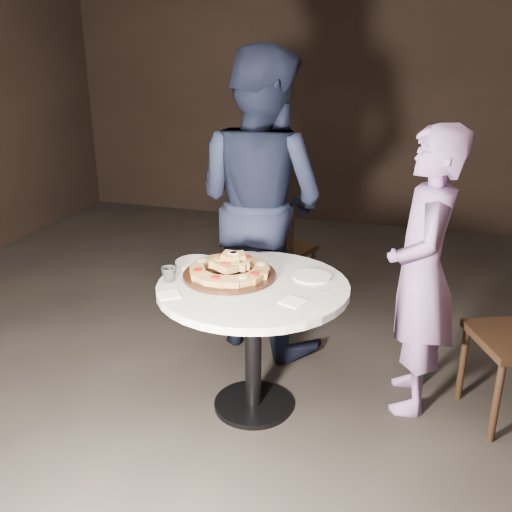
% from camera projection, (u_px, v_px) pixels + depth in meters
% --- Properties ---
extents(floor, '(7.00, 7.00, 0.00)m').
position_uv_depth(floor, '(239.00, 394.00, 3.20)').
color(floor, black).
rests_on(floor, ground).
extents(table, '(1.13, 1.13, 0.72)m').
position_uv_depth(table, '(253.00, 308.00, 2.89)').
color(table, black).
rests_on(table, ground).
extents(serving_board, '(0.53, 0.53, 0.02)m').
position_uv_depth(serving_board, '(229.00, 275.00, 2.93)').
color(serving_board, black).
rests_on(serving_board, table).
extents(focaccia_pile, '(0.43, 0.42, 0.11)m').
position_uv_depth(focaccia_pile, '(230.00, 267.00, 2.92)').
color(focaccia_pile, '#A3783F').
rests_on(focaccia_pile, serving_board).
extents(plate_left, '(0.28, 0.28, 0.01)m').
position_uv_depth(plate_left, '(195.00, 262.00, 3.11)').
color(plate_left, white).
rests_on(plate_left, table).
extents(plate_right, '(0.26, 0.26, 0.01)m').
position_uv_depth(plate_right, '(312.00, 276.00, 2.92)').
color(plate_right, white).
rests_on(plate_right, table).
extents(water_glass, '(0.09, 0.09, 0.07)m').
position_uv_depth(water_glass, '(169.00, 274.00, 2.87)').
color(water_glass, silver).
rests_on(water_glass, table).
extents(napkin_near, '(0.14, 0.14, 0.01)m').
position_uv_depth(napkin_near, '(169.00, 295.00, 2.72)').
color(napkin_near, white).
rests_on(napkin_near, table).
extents(napkin_far, '(0.14, 0.14, 0.01)m').
position_uv_depth(napkin_far, '(293.00, 302.00, 2.64)').
color(napkin_far, white).
rests_on(napkin_far, table).
extents(chair_far, '(0.50, 0.51, 0.83)m').
position_uv_depth(chair_far, '(277.00, 244.00, 4.17)').
color(chair_far, black).
rests_on(chair_far, ground).
extents(diner_navy, '(1.10, 1.00, 1.86)m').
position_uv_depth(diner_navy, '(261.00, 203.00, 3.52)').
color(diner_navy, black).
rests_on(diner_navy, ground).
extents(diner_teal, '(0.41, 0.58, 1.51)m').
position_uv_depth(diner_teal, '(422.00, 274.00, 2.90)').
color(diner_teal, '#866BA8').
rests_on(diner_teal, ground).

